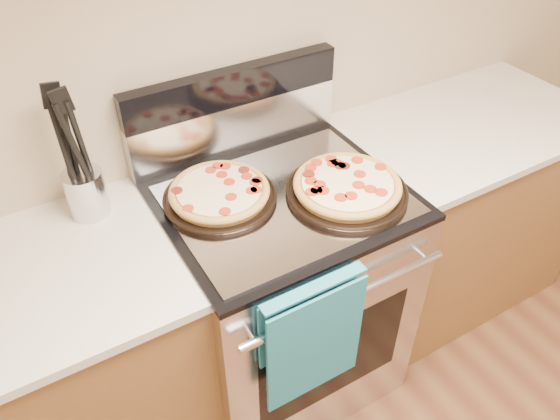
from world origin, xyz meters
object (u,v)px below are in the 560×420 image
utensil_crock (86,193)px  pepperoni_pizza_back (220,194)px  range_body (281,294)px  pepperoni_pizza_front (347,188)px

utensil_crock → pepperoni_pizza_back: bearing=-24.4°
pepperoni_pizza_back → utensil_crock: utensil_crock is taller
range_body → pepperoni_pizza_front: bearing=-31.3°
utensil_crock → pepperoni_pizza_front: bearing=-25.4°
range_body → utensil_crock: (-0.54, 0.23, 0.53)m
pepperoni_pizza_front → utensil_crock: size_ratio=2.57×
range_body → utensil_crock: bearing=156.6°
pepperoni_pizza_back → pepperoni_pizza_front: size_ratio=0.92×
range_body → pepperoni_pizza_back: size_ratio=2.59×
pepperoni_pizza_back → range_body: bearing=-21.3°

